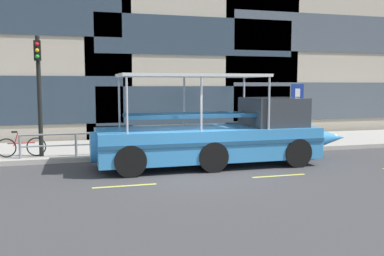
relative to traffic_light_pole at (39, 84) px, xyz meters
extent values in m
plane|color=#3D3D3F|center=(4.93, -3.73, -2.85)|extent=(120.00, 120.00, 0.00)
cube|color=#A8A59E|center=(4.93, 1.87, -2.76)|extent=(32.00, 4.80, 0.18)
cube|color=#B2ADA3|center=(4.93, -0.62, -2.76)|extent=(32.00, 0.18, 0.18)
cube|color=#DBD64C|center=(2.53, -4.73, -2.85)|extent=(1.80, 0.12, 0.01)
cube|color=#DBD64C|center=(7.33, -4.73, -2.85)|extent=(1.80, 0.12, 0.01)
cube|color=#2D3D4C|center=(-1.75, 4.64, -0.75)|extent=(10.69, 0.06, 2.31)
cube|color=#2D3D4C|center=(-1.75, 4.64, 3.44)|extent=(10.69, 0.06, 2.31)
cube|color=#2D3D4C|center=(7.54, 4.64, -1.07)|extent=(10.60, 0.06, 1.96)
cube|color=#2D3D4C|center=(7.54, 4.64, 2.49)|extent=(10.60, 0.06, 1.96)
cube|color=#4C5660|center=(14.64, 4.64, -0.94)|extent=(10.32, 0.06, 2.10)
cube|color=#4C5660|center=(14.64, 4.64, 2.88)|extent=(10.32, 0.06, 2.10)
cylinder|color=gray|center=(5.17, -0.28, -1.83)|extent=(11.75, 0.07, 0.07)
cylinder|color=gray|center=(5.17, -0.28, -2.25)|extent=(11.75, 0.06, 0.06)
cylinder|color=gray|center=(-0.71, -0.28, -2.25)|extent=(0.09, 0.09, 0.84)
cylinder|color=gray|center=(1.25, -0.28, -2.25)|extent=(0.09, 0.09, 0.84)
cylinder|color=gray|center=(3.21, -0.28, -2.25)|extent=(0.09, 0.09, 0.84)
cylinder|color=gray|center=(5.17, -0.28, -2.25)|extent=(0.09, 0.09, 0.84)
cylinder|color=gray|center=(7.13, -0.28, -2.25)|extent=(0.09, 0.09, 0.84)
cylinder|color=gray|center=(9.08, -0.28, -2.25)|extent=(0.09, 0.09, 0.84)
cylinder|color=gray|center=(11.04, -0.28, -2.25)|extent=(0.09, 0.09, 0.84)
cylinder|color=black|center=(0.00, 0.06, -0.46)|extent=(0.16, 0.16, 4.43)
cube|color=black|center=(0.00, -0.14, 1.21)|extent=(0.24, 0.20, 0.72)
sphere|color=red|center=(0.00, -0.25, 1.43)|extent=(0.14, 0.14, 0.14)
sphere|color=gold|center=(0.00, -0.25, 1.21)|extent=(0.14, 0.14, 0.14)
sphere|color=green|center=(0.00, -0.25, 0.99)|extent=(0.14, 0.14, 0.14)
cylinder|color=#4C4F54|center=(10.68, 0.13, -1.34)|extent=(0.08, 0.08, 2.66)
cube|color=navy|center=(10.68, 0.08, -0.36)|extent=(0.60, 0.04, 0.76)
cube|color=white|center=(10.68, 0.06, -0.36)|extent=(0.24, 0.01, 0.36)
torus|color=black|center=(-0.18, 0.11, -2.32)|extent=(0.70, 0.04, 0.70)
torus|color=black|center=(-1.22, 0.11, -2.32)|extent=(0.70, 0.04, 0.70)
cylinder|color=#B21919|center=(-0.70, 0.11, -2.16)|extent=(0.95, 0.04, 0.04)
cylinder|color=#B21919|center=(-0.88, 0.11, -2.02)|extent=(0.19, 0.04, 0.51)
cube|color=black|center=(-0.92, 0.11, -1.74)|extent=(0.20, 0.08, 0.06)
cylinder|color=#A5A5AA|center=(-0.22, 0.11, -1.82)|extent=(0.03, 0.46, 0.03)
cube|color=#388CD1|center=(5.71, -2.51, -2.04)|extent=(7.67, 2.43, 1.07)
cone|color=#388CD1|center=(10.41, -2.51, -2.04)|extent=(1.73, 1.02, 1.02)
cylinder|color=#388CD1|center=(1.87, -2.51, -2.04)|extent=(0.38, 1.02, 1.02)
cube|color=navy|center=(5.71, -3.75, -1.91)|extent=(7.67, 0.04, 0.12)
sphere|color=white|center=(10.84, -2.51, -1.99)|extent=(0.22, 0.22, 0.22)
cube|color=#33383D|center=(8.20, -2.51, -1.00)|extent=(1.92, 2.05, 1.02)
cube|color=silver|center=(5.13, -2.51, 0.30)|extent=(4.99, 2.24, 0.10)
cylinder|color=#B2B2B7|center=(7.50, -1.44, -0.63)|extent=(0.07, 0.07, 1.76)
cylinder|color=#B2B2B7|center=(7.50, -3.59, -0.63)|extent=(0.07, 0.07, 1.76)
cylinder|color=#B2B2B7|center=(5.13, -1.44, -0.63)|extent=(0.07, 0.07, 1.76)
cylinder|color=#B2B2B7|center=(5.13, -3.59, -0.63)|extent=(0.07, 0.07, 1.76)
cylinder|color=#B2B2B7|center=(2.76, -1.44, -0.63)|extent=(0.07, 0.07, 1.76)
cylinder|color=#B2B2B7|center=(2.76, -3.59, -0.63)|extent=(0.07, 0.07, 1.76)
cube|color=navy|center=(5.13, -1.93, -1.06)|extent=(4.59, 0.28, 0.12)
cube|color=navy|center=(5.13, -3.10, -1.06)|extent=(4.59, 0.28, 0.12)
cylinder|color=black|center=(8.58, -1.39, -2.35)|extent=(1.00, 0.28, 1.00)
cylinder|color=black|center=(8.58, -3.63, -2.35)|extent=(1.00, 0.28, 1.00)
cylinder|color=black|center=(5.52, -1.39, -2.35)|extent=(1.00, 0.28, 1.00)
cylinder|color=black|center=(5.52, -3.63, -2.35)|extent=(1.00, 0.28, 1.00)
cylinder|color=black|center=(2.83, -1.39, -2.35)|extent=(1.00, 0.28, 1.00)
cylinder|color=black|center=(2.83, -3.63, -2.35)|extent=(1.00, 0.28, 1.00)
cylinder|color=black|center=(9.74, 1.00, -2.29)|extent=(0.10, 0.10, 0.77)
cylinder|color=black|center=(9.83, 0.88, -2.29)|extent=(0.10, 0.10, 0.77)
cube|color=#38383D|center=(9.78, 0.94, -1.63)|extent=(0.30, 0.33, 0.54)
cylinder|color=#38383D|center=(9.68, 1.10, -1.66)|extent=(0.07, 0.07, 0.49)
cylinder|color=#38383D|center=(9.89, 0.78, -1.66)|extent=(0.07, 0.07, 0.49)
sphere|color=#936B4C|center=(9.78, 0.94, -1.23)|extent=(0.21, 0.21, 0.21)
camera|label=1|loc=(1.19, -16.34, -0.01)|focal=39.11mm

